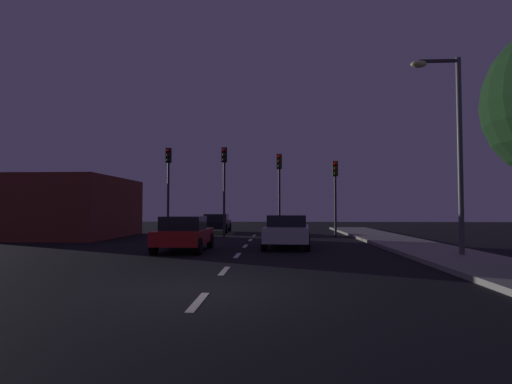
# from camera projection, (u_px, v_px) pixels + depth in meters

# --- Properties ---
(ground_plane) EXTENTS (80.00, 80.00, 0.00)m
(ground_plane) POSITION_uv_depth(u_px,v_px,m) (239.00, 254.00, 15.74)
(ground_plane) COLOR black
(sidewalk_curb_right) EXTENTS (3.00, 40.00, 0.15)m
(sidewalk_curb_right) POSITION_uv_depth(u_px,v_px,m) (439.00, 253.00, 15.37)
(sidewalk_curb_right) COLOR gray
(sidewalk_curb_right) RESTS_ON ground_plane
(lane_stripe_nearest) EXTENTS (0.16, 1.60, 0.01)m
(lane_stripe_nearest) POSITION_uv_depth(u_px,v_px,m) (198.00, 302.00, 7.56)
(lane_stripe_nearest) COLOR silver
(lane_stripe_nearest) RESTS_ON ground_plane
(lane_stripe_second) EXTENTS (0.16, 1.60, 0.01)m
(lane_stripe_second) POSITION_uv_depth(u_px,v_px,m) (224.00, 271.00, 11.35)
(lane_stripe_second) COLOR silver
(lane_stripe_second) RESTS_ON ground_plane
(lane_stripe_third) EXTENTS (0.16, 1.60, 0.01)m
(lane_stripe_third) POSITION_uv_depth(u_px,v_px,m) (237.00, 255.00, 15.14)
(lane_stripe_third) COLOR silver
(lane_stripe_third) RESTS_ON ground_plane
(lane_stripe_fourth) EXTENTS (0.16, 1.60, 0.01)m
(lane_stripe_fourth) POSITION_uv_depth(u_px,v_px,m) (245.00, 246.00, 18.93)
(lane_stripe_fourth) COLOR silver
(lane_stripe_fourth) RESTS_ON ground_plane
(lane_stripe_fifth) EXTENTS (0.16, 1.60, 0.01)m
(lane_stripe_fifth) POSITION_uv_depth(u_px,v_px,m) (250.00, 240.00, 22.72)
(lane_stripe_fifth) COLOR silver
(lane_stripe_fifth) RESTS_ON ground_plane
(lane_stripe_sixth) EXTENTS (0.16, 1.60, 0.01)m
(lane_stripe_sixth) POSITION_uv_depth(u_px,v_px,m) (254.00, 235.00, 26.52)
(lane_stripe_sixth) COLOR silver
(lane_stripe_sixth) RESTS_ON ground_plane
(traffic_signal_far_left) EXTENTS (0.32, 0.38, 5.42)m
(traffic_signal_far_left) POSITION_uv_depth(u_px,v_px,m) (168.00, 175.00, 24.96)
(traffic_signal_far_left) COLOR #2D2D30
(traffic_signal_far_left) RESTS_ON ground_plane
(traffic_signal_center_left) EXTENTS (0.32, 0.38, 5.43)m
(traffic_signal_center_left) POSITION_uv_depth(u_px,v_px,m) (224.00, 175.00, 24.79)
(traffic_signal_center_left) COLOR #2D2D30
(traffic_signal_center_left) RESTS_ON ground_plane
(traffic_signal_center_right) EXTENTS (0.32, 0.38, 5.01)m
(traffic_signal_center_right) POSITION_uv_depth(u_px,v_px,m) (279.00, 179.00, 24.62)
(traffic_signal_center_right) COLOR #2D2D30
(traffic_signal_center_right) RESTS_ON ground_plane
(traffic_signal_far_right) EXTENTS (0.32, 0.38, 4.56)m
(traffic_signal_far_right) POSITION_uv_depth(u_px,v_px,m) (335.00, 184.00, 24.44)
(traffic_signal_far_right) COLOR #2D2D30
(traffic_signal_far_right) RESTS_ON ground_plane
(car_stopped_ahead) EXTENTS (2.25, 4.61, 1.44)m
(car_stopped_ahead) POSITION_uv_depth(u_px,v_px,m) (287.00, 231.00, 18.32)
(car_stopped_ahead) COLOR silver
(car_stopped_ahead) RESTS_ON ground_plane
(car_adjacent_lane) EXTENTS (1.91, 3.90, 1.42)m
(car_adjacent_lane) POSITION_uv_depth(u_px,v_px,m) (184.00, 233.00, 16.69)
(car_adjacent_lane) COLOR #B21919
(car_adjacent_lane) RESTS_ON ground_plane
(car_oncoming_far) EXTENTS (2.01, 3.91, 1.35)m
(car_oncoming_far) POSITION_uv_depth(u_px,v_px,m) (216.00, 223.00, 30.01)
(car_oncoming_far) COLOR black
(car_oncoming_far) RESTS_ON ground_plane
(street_lamp_right) EXTENTS (1.73, 0.36, 6.99)m
(street_lamp_right) POSITION_uv_depth(u_px,v_px,m) (452.00, 137.00, 14.27)
(street_lamp_right) COLOR #4C4C51
(street_lamp_right) RESTS_ON ground_plane
(storefront_left) EXTENTS (5.95, 8.10, 3.61)m
(storefront_left) POSITION_uv_depth(u_px,v_px,m) (73.00, 207.00, 25.09)
(storefront_left) COLOR maroon
(storefront_left) RESTS_ON ground_plane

